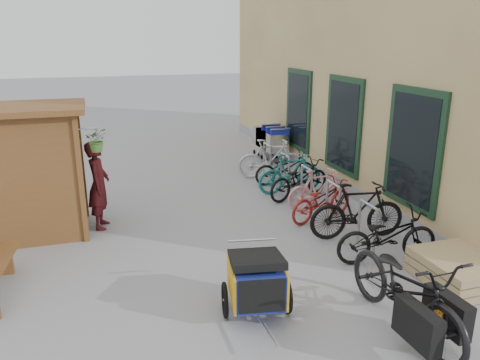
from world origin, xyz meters
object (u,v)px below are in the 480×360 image
object	(u,v)px
kiosk	(21,154)
bike_3	(319,189)
shopping_carts	(270,138)
bike_2	(322,200)
bike_0	(387,236)
bike_1	(357,211)
bike_6	(285,168)
person_kiosk	(99,185)
bike_7	(271,159)
bike_4	(299,179)
child_trailer	(257,279)
bike_5	(290,173)
pallet_stack	(458,270)
cargo_bike	(407,290)

from	to	relation	value
kiosk	bike_3	distance (m)	5.85
shopping_carts	bike_2	world-z (taller)	shopping_carts
bike_0	bike_1	bearing A→B (deg)	4.95
bike_0	bike_6	world-z (taller)	bike_0
shopping_carts	person_kiosk	xyz separation A→B (m)	(-5.01, -3.97, 0.22)
kiosk	bike_6	world-z (taller)	kiosk
shopping_carts	bike_0	distance (m)	6.94
person_kiosk	bike_0	distance (m)	5.30
bike_0	bike_7	distance (m)	5.04
bike_2	bike_6	distance (m)	2.46
bike_3	bike_4	distance (m)	0.79
child_trailer	bike_0	world-z (taller)	bike_0
child_trailer	person_kiosk	bearing A→B (deg)	126.97
bike_1	bike_5	distance (m)	2.77
shopping_carts	bike_7	bearing A→B (deg)	-110.18
bike_2	bike_4	world-z (taller)	bike_4
bike_1	bike_2	size ratio (longest dim) A/B	1.12
bike_6	bike_7	world-z (taller)	bike_7
shopping_carts	bike_5	xyz separation A→B (m)	(-0.70, -3.17, -0.15)
bike_4	bike_7	world-z (taller)	bike_7
bike_3	bike_7	size ratio (longest dim) A/B	0.85
pallet_stack	bike_4	size ratio (longest dim) A/B	0.70
kiosk	cargo_bike	world-z (taller)	kiosk
pallet_stack	bike_2	world-z (taller)	bike_2
cargo_bike	bike_7	world-z (taller)	cargo_bike
bike_4	bike_3	bearing A→B (deg)	169.01
bike_6	pallet_stack	bearing A→B (deg)	-174.07
bike_0	bike_3	xyz separation A→B (m)	(0.07, 2.57, -0.01)
shopping_carts	bike_7	size ratio (longest dim) A/B	0.97
bike_4	bike_0	bearing A→B (deg)	161.99
bike_0	bike_5	world-z (taller)	bike_5
bike_3	bike_6	bearing A→B (deg)	-3.23
cargo_bike	bike_5	size ratio (longest dim) A/B	1.37
pallet_stack	bike_1	bearing A→B (deg)	107.06
kiosk	child_trailer	xyz separation A→B (m)	(3.14, -3.71, -1.05)
bike_2	bike_4	distance (m)	1.37
person_kiosk	bike_2	distance (m)	4.36
kiosk	bike_5	bearing A→B (deg)	8.13
bike_1	bike_2	xyz separation A→B (m)	(-0.19, 1.01, -0.12)
bike_5	bike_6	distance (m)	0.72
kiosk	bike_4	world-z (taller)	kiosk
bike_0	child_trailer	bearing A→B (deg)	113.89
kiosk	bike_6	bearing A→B (deg)	14.62
shopping_carts	bike_3	world-z (taller)	shopping_carts
bike_1	bike_7	bearing A→B (deg)	10.54
child_trailer	bike_3	distance (m)	4.23
kiosk	bike_4	distance (m)	5.75
pallet_stack	shopping_carts	distance (m)	7.85
cargo_bike	bike_1	xyz separation A→B (m)	(0.92, 2.66, -0.03)
cargo_bike	bike_6	distance (m)	6.20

